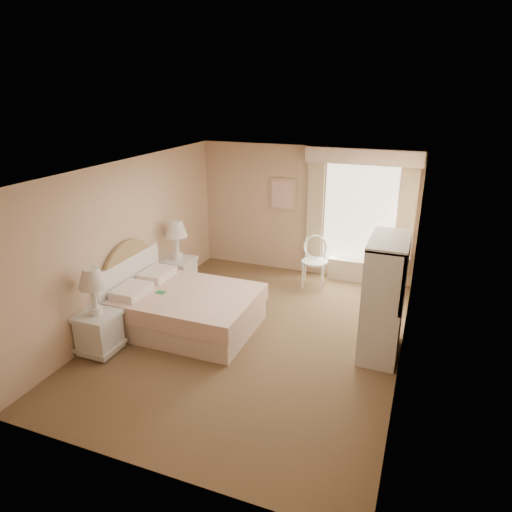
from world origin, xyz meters
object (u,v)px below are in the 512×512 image
at_px(cafe_chair, 314,257).
at_px(armoire, 384,307).
at_px(nightstand_near, 98,322).
at_px(bed, 182,307).
at_px(nightstand_far, 178,266).
at_px(round_table, 390,268).

xyz_separation_m(cafe_chair, armoire, (1.45, -1.94, 0.15)).
relative_size(nightstand_near, cafe_chair, 1.32).
xyz_separation_m(bed, cafe_chair, (1.49, 2.30, 0.21)).
relative_size(nightstand_far, round_table, 1.95).
relative_size(bed, round_table, 3.09).
bearing_deg(armoire, round_table, 92.53).
bearing_deg(bed, nightstand_far, 122.39).
bearing_deg(nightstand_near, nightstand_far, 90.00).
relative_size(nightstand_far, cafe_chair, 1.39).
xyz_separation_m(bed, armoire, (2.94, 0.37, 0.36)).
xyz_separation_m(nightstand_near, nightstand_far, (0.00, 2.19, 0.03)).
relative_size(bed, nightstand_far, 1.58).
bearing_deg(armoire, bed, -172.83).
bearing_deg(round_table, bed, -138.39).
relative_size(bed, armoire, 1.24).
distance_m(nightstand_far, round_table, 3.82).
distance_m(nightstand_near, armoire, 3.93).
height_order(nightstand_far, cafe_chair, nightstand_far).
height_order(nightstand_near, round_table, nightstand_near).
bearing_deg(nightstand_far, cafe_chair, 28.12).
bearing_deg(cafe_chair, nightstand_near, -131.18).
relative_size(cafe_chair, armoire, 0.56).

